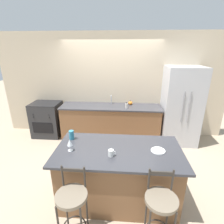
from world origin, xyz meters
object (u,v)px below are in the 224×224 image
bar_stool_far (160,207)px  coffee_mug (111,153)px  dinner_plate (158,150)px  pumpkin_decoration (130,103)px  refrigerator (180,106)px  bar_stool_near (72,203)px  wine_glass (70,143)px  oven_range (47,119)px  tumbler_cup (71,135)px  soap_bottle (126,106)px

bar_stool_far → coffee_mug: 0.87m
dinner_plate → pumpkin_decoration: size_ratio=1.81×
dinner_plate → refrigerator: bearing=66.4°
bar_stool_near → wine_glass: (-0.18, 0.60, 0.45)m
oven_range → bar_stool_far: bar_stool_far is taller
dinner_plate → tumbler_cup: 1.37m
bar_stool_far → wine_glass: 1.41m
refrigerator → oven_range: refrigerator is taller
bar_stool_near → tumbler_cup: 1.06m
refrigerator → coffee_mug: refrigerator is taller
oven_range → coffee_mug: bearing=-49.0°
bar_stool_near → coffee_mug: bar_stool_near is taller
refrigerator → soap_bottle: size_ratio=12.39×
bar_stool_far → soap_bottle: 2.62m
dinner_plate → coffee_mug: size_ratio=1.89×
refrigerator → bar_stool_far: refrigerator is taller
oven_range → bar_stool_far: bearing=-46.9°
bar_stool_far → soap_bottle: bearing=98.9°
dinner_plate → wine_glass: 1.27m
refrigerator → oven_range: size_ratio=2.05×
coffee_mug → tumbler_cup: 0.80m
oven_range → wine_glass: 2.61m
refrigerator → pumpkin_decoration: 1.24m
wine_glass → dinner_plate: bearing=3.9°
oven_range → wine_glass: bearing=-58.0°
oven_range → coffee_mug: (1.95, -2.24, 0.49)m
wine_glass → pumpkin_decoration: (0.91, 2.29, -0.09)m
tumbler_cup → wine_glass: bearing=-76.6°
bar_stool_near → dinner_plate: size_ratio=4.91×
wine_glass → pumpkin_decoration: wine_glass is taller
bar_stool_far → wine_glass: (-1.21, 0.58, 0.45)m
refrigerator → pumpkin_decoration: refrigerator is taller
refrigerator → bar_stool_near: 3.34m
dinner_plate → soap_bottle: soap_bottle is taller
dinner_plate → coffee_mug: (-0.66, -0.17, 0.04)m
bar_stool_near → coffee_mug: size_ratio=9.29×
wine_glass → soap_bottle: (0.80, 1.98, -0.07)m
wine_glass → tumbler_cup: bearing=103.4°
refrigerator → coffee_mug: size_ratio=17.62×
refrigerator → bar_stool_near: (-1.95, -2.69, -0.38)m
bar_stool_far → bar_stool_near: bearing=-178.4°
coffee_mug → soap_bottle: soap_bottle is taller
oven_range → bar_stool_far: (2.55, -2.73, 0.11)m
pumpkin_decoration → wine_glass: bearing=-111.6°
dinner_plate → bar_stool_far: bearing=-94.7°
oven_range → bar_stool_far: 3.74m
tumbler_cup → soap_bottle: (0.88, 1.65, -0.02)m
pumpkin_decoration → tumbler_cup: bearing=-116.8°
coffee_mug → refrigerator: bearing=54.7°
dinner_plate → soap_bottle: bearing=103.5°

